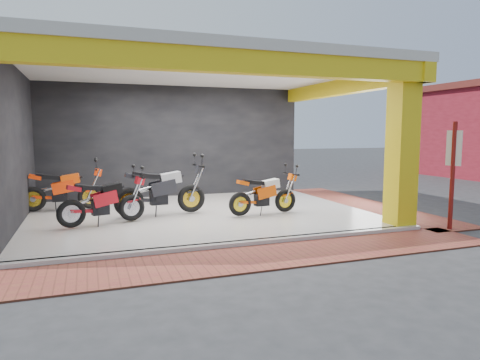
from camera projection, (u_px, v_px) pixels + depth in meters
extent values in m
plane|color=#2D2D30|center=(225.00, 234.00, 8.77)|extent=(80.00, 80.00, 0.00)
cube|color=white|center=(200.00, 214.00, 10.64)|extent=(8.00, 6.00, 0.10)
cube|color=beige|center=(199.00, 69.00, 10.25)|extent=(8.40, 6.40, 0.20)
cube|color=black|center=(175.00, 143.00, 13.35)|extent=(8.20, 0.20, 3.50)
cube|color=black|center=(12.00, 148.00, 9.07)|extent=(0.20, 6.20, 3.50)
cube|color=gold|center=(402.00, 148.00, 9.14)|extent=(0.50, 0.50, 3.50)
cube|color=gold|center=(242.00, 62.00, 7.47)|extent=(8.40, 0.30, 0.40)
cube|color=gold|center=(342.00, 87.00, 11.62)|extent=(0.30, 6.40, 0.40)
cube|color=white|center=(242.00, 244.00, 7.82)|extent=(8.00, 0.20, 0.10)
cube|color=brown|center=(258.00, 257.00, 7.09)|extent=(9.00, 1.40, 0.03)
cube|color=brown|center=(363.00, 205.00, 12.26)|extent=(1.40, 7.00, 0.03)
cylinder|color=maroon|center=(452.00, 177.00, 8.99)|extent=(0.09, 0.09, 2.30)
cube|color=white|center=(454.00, 148.00, 8.93)|extent=(0.12, 0.31, 0.74)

